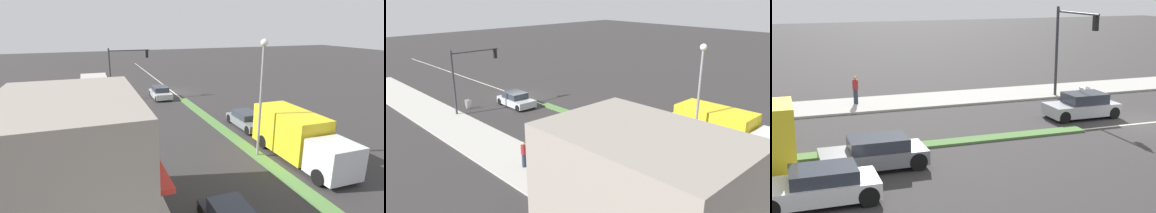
# 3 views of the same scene
# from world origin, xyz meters

# --- Properties ---
(ground_plane) EXTENTS (160.00, 160.00, 0.00)m
(ground_plane) POSITION_xyz_m (0.00, 18.00, 0.00)
(ground_plane) COLOR #333030
(sidewalk_right) EXTENTS (4.00, 73.00, 0.12)m
(sidewalk_right) POSITION_xyz_m (9.00, 18.50, 0.06)
(sidewalk_right) COLOR #B2AFA8
(sidewalk_right) RESTS_ON ground
(lane_marking_center) EXTENTS (0.16, 60.00, 0.01)m
(lane_marking_center) POSITION_xyz_m (0.00, 0.00, 0.00)
(lane_marking_center) COLOR beige
(lane_marking_center) RESTS_ON ground
(building_corner_store) EXTENTS (5.91, 7.47, 5.63)m
(building_corner_store) POSITION_xyz_m (10.81, 23.84, 2.93)
(building_corner_store) COLOR gray
(building_corner_store) RESTS_ON sidewalk_right
(traffic_signal_main) EXTENTS (4.59, 0.34, 5.60)m
(traffic_signal_main) POSITION_xyz_m (6.12, 1.22, 3.90)
(traffic_signal_main) COLOR #333338
(traffic_signal_main) RESTS_ON sidewalk_right
(street_lamp) EXTENTS (0.44, 0.44, 7.37)m
(street_lamp) POSITION_xyz_m (0.00, 19.92, 4.78)
(street_lamp) COLOR gray
(street_lamp) RESTS_ON median_strip
(pedestrian) EXTENTS (0.34, 0.34, 1.66)m
(pedestrian) POSITION_xyz_m (9.19, 13.70, 0.99)
(pedestrian) COLOR #282D42
(pedestrian) RESTS_ON sidewalk_right
(warning_aframe_sign) EXTENTS (0.45, 0.53, 0.84)m
(warning_aframe_sign) POSITION_xyz_m (5.85, 0.12, 0.43)
(warning_aframe_sign) COLOR silver
(warning_aframe_sign) RESTS_ON ground
(delivery_truck) EXTENTS (2.44, 7.50, 2.87)m
(delivery_truck) POSITION_xyz_m (-2.20, 21.03, 1.47)
(delivery_truck) COLOR silver
(delivery_truck) RESTS_ON ground
(sedan_silver) EXTENTS (1.91, 3.86, 1.34)m
(sedan_silver) POSITION_xyz_m (2.20, 2.55, 0.64)
(sedan_silver) COLOR #B7BABF
(sedan_silver) RESTS_ON ground
(suv_grey) EXTENTS (1.89, 4.12, 1.25)m
(suv_grey) POSITION_xyz_m (-2.20, 14.65, 0.61)
(suv_grey) COLOR slate
(suv_grey) RESTS_ON ground
(van_white) EXTENTS (1.89, 3.98, 1.22)m
(van_white) POSITION_xyz_m (-5.00, 17.00, 0.60)
(van_white) COLOR silver
(van_white) RESTS_ON ground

